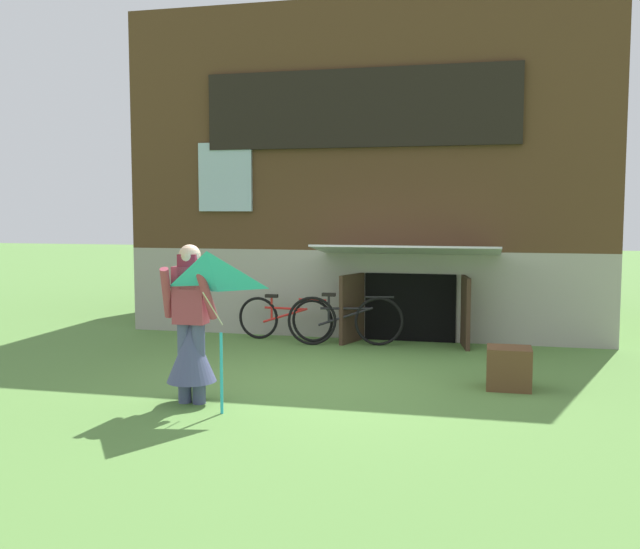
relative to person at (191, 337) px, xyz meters
name	(u,v)px	position (x,y,z in m)	size (l,w,h in m)	color
ground_plane	(313,383)	(1.03, 1.12, -0.71)	(60.00, 60.00, 0.00)	#56843D
log_house	(382,177)	(1.03, 6.57, 1.93)	(7.71, 6.03, 5.27)	#9E998E
person	(191,337)	(0.00, 0.00, 0.00)	(0.61, 0.53, 1.67)	#474C75
kite	(207,288)	(0.40, -0.50, 0.57)	(0.84, 0.87, 1.53)	#2DB2CC
bicycle_black	(345,320)	(0.94, 3.53, -0.32)	(1.72, 0.38, 0.79)	black
bicycle_red	(285,318)	(-0.05, 3.71, -0.36)	(1.56, 0.19, 0.72)	black
wooden_crate	(509,368)	(3.26, 1.39, -0.47)	(0.50, 0.42, 0.48)	brown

